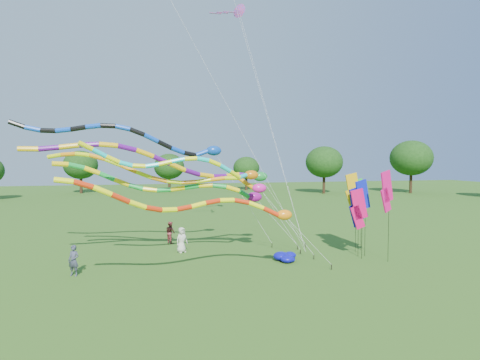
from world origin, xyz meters
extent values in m
plane|color=#265717|center=(0.00, 0.00, 0.00)|extent=(160.00, 160.00, 0.00)
cylinder|color=#382314|center=(36.65, 40.52, 1.57)|extent=(0.50, 0.50, 3.15)
ellipsoid|color=#15380F|center=(36.65, 40.52, 5.68)|extent=(6.65, 6.65, 5.65)
cylinder|color=#382314|center=(24.00, 46.82, 1.32)|extent=(0.50, 0.50, 2.64)
ellipsoid|color=#15380F|center=(24.00, 46.82, 4.77)|extent=(5.58, 5.58, 4.74)
cylinder|color=#382314|center=(10.73, 49.90, 1.72)|extent=(0.50, 0.50, 3.44)
ellipsoid|color=#15380F|center=(10.73, 49.90, 6.20)|extent=(7.25, 7.25, 6.16)
cylinder|color=#382314|center=(-2.66, 53.10, 1.09)|extent=(0.50, 0.50, 2.18)
ellipsoid|color=#15380F|center=(-2.66, 53.10, 3.94)|extent=(4.61, 4.61, 3.92)
cylinder|color=#382314|center=(-17.76, 55.11, 1.21)|extent=(0.50, 0.50, 2.41)
ellipsoid|color=#15380F|center=(-17.76, 55.11, 4.35)|extent=(5.09, 5.09, 4.33)
cylinder|color=black|center=(2.69, 0.86, 0.15)|extent=(0.05, 0.05, 0.30)
cylinder|color=silver|center=(1.25, 0.67, 1.73)|extent=(0.02, 0.02, 4.10)
ellipsoid|color=orange|center=(-0.20, 0.48, 3.17)|extent=(0.84, 0.54, 0.54)
cylinder|color=red|center=(-0.92, 0.48, 3.36)|extent=(0.24, 0.24, 0.86)
cylinder|color=#FFFB0D|center=(-1.68, 0.57, 3.69)|extent=(0.24, 0.24, 0.82)
cylinder|color=red|center=(-2.44, 0.62, 3.92)|extent=(0.24, 0.24, 0.77)
cylinder|color=#FFFB0D|center=(-3.19, 0.61, 3.99)|extent=(0.24, 0.24, 0.75)
cylinder|color=red|center=(-3.93, 0.54, 3.94)|extent=(0.24, 0.24, 0.75)
cylinder|color=#FFFB0D|center=(-4.66, 0.40, 3.82)|extent=(0.24, 0.24, 0.76)
cylinder|color=red|center=(-5.39, 0.20, 3.71)|extent=(0.24, 0.24, 0.76)
cylinder|color=#FFFB0D|center=(-6.10, -0.05, 3.68)|extent=(0.24, 0.24, 0.77)
cylinder|color=red|center=(-6.82, -0.33, 3.78)|extent=(0.24, 0.24, 0.79)
cylinder|color=#FFFB0D|center=(-7.53, -0.62, 4.02)|extent=(0.24, 0.24, 0.83)
cylinder|color=red|center=(-8.25, -0.89, 4.35)|extent=(0.24, 0.24, 0.84)
cylinder|color=#FFFB0D|center=(-8.97, -1.11, 4.71)|extent=(0.24, 0.24, 0.83)
cylinder|color=red|center=(-9.69, -1.28, 5.00)|extent=(0.24, 0.24, 0.78)
cylinder|color=#FFFB0D|center=(-10.43, -1.39, 5.17)|extent=(0.24, 0.24, 0.75)
cylinder|color=black|center=(2.69, 3.20, 0.15)|extent=(0.05, 0.05, 0.30)
cylinder|color=silver|center=(1.08, 3.57, 2.30)|extent=(0.02, 0.02, 5.23)
ellipsoid|color=#E9199E|center=(-0.54, 3.94, 4.32)|extent=(0.87, 0.56, 0.56)
cylinder|color=orange|center=(-1.24, 4.36, 4.61)|extent=(0.25, 0.25, 1.16)
cylinder|color=#D9E60B|center=(-2.02, 4.83, 4.90)|extent=(0.25, 0.25, 0.86)
cylinder|color=orange|center=(-2.86, 5.01, 4.85)|extent=(0.25, 0.25, 0.87)
cylinder|color=#D9E60B|center=(-3.72, 5.13, 4.74)|extent=(0.25, 0.25, 0.88)
cylinder|color=orange|center=(-4.59, 5.19, 4.66)|extent=(0.25, 0.25, 0.88)
cylinder|color=#D9E60B|center=(-5.47, 5.21, 4.69)|extent=(0.25, 0.25, 0.89)
cylinder|color=orange|center=(-6.36, 5.22, 4.84)|extent=(0.25, 0.25, 0.91)
cylinder|color=#D9E60B|center=(-7.24, 5.23, 5.13)|extent=(0.25, 0.25, 0.95)
cylinder|color=orange|center=(-8.11, 5.27, 5.50)|extent=(0.25, 0.25, 0.96)
cylinder|color=#D9E60B|center=(-8.98, 5.36, 5.87)|extent=(0.25, 0.25, 0.93)
cylinder|color=orange|center=(-9.83, 5.51, 6.16)|extent=(0.25, 0.25, 0.89)
cylinder|color=#D9E60B|center=(-10.67, 5.73, 6.32)|extent=(0.25, 0.25, 0.87)
cylinder|color=orange|center=(-11.49, 6.01, 6.34)|extent=(0.25, 0.25, 0.87)
cylinder|color=#D9E60B|center=(-12.29, 6.34, 6.25)|extent=(0.25, 0.25, 0.89)
cylinder|color=black|center=(3.47, 6.37, 0.15)|extent=(0.05, 0.05, 0.30)
cylinder|color=silver|center=(1.74, 6.01, 2.61)|extent=(0.02, 0.02, 5.85)
ellipsoid|color=#18872E|center=(0.01, 5.64, 4.94)|extent=(0.97, 0.62, 0.62)
cylinder|color=#5D0B83|center=(-0.84, 5.70, 5.01)|extent=(0.28, 0.28, 1.06)
cylinder|color=#FBB60D|center=(-1.80, 5.66, 5.04)|extent=(0.28, 0.28, 0.96)
cylinder|color=#5D0B83|center=(-2.70, 5.32, 5.00)|extent=(0.28, 0.28, 0.96)
cylinder|color=#FBB60D|center=(-3.59, 4.94, 5.07)|extent=(0.28, 0.28, 0.98)
cylinder|color=#5D0B83|center=(-4.47, 4.56, 5.28)|extent=(0.28, 0.28, 1.01)
cylinder|color=#FBB60D|center=(-5.37, 4.19, 5.61)|extent=(0.28, 0.28, 1.03)
cylinder|color=#5D0B83|center=(-6.27, 3.87, 6.00)|extent=(0.28, 0.28, 1.04)
cylinder|color=#FBB60D|center=(-7.18, 3.60, 6.38)|extent=(0.28, 0.28, 1.01)
cylinder|color=#5D0B83|center=(-8.10, 3.40, 6.66)|extent=(0.28, 0.28, 0.97)
cylinder|color=#FBB60D|center=(-9.04, 3.26, 6.81)|extent=(0.28, 0.28, 0.95)
cylinder|color=#5D0B83|center=(-10.00, 3.19, 6.81)|extent=(0.28, 0.28, 0.96)
cylinder|color=#FBB60D|center=(-10.96, 3.16, 6.72)|extent=(0.28, 0.28, 0.97)
cylinder|color=#5D0B83|center=(-11.92, 3.15, 6.61)|extent=(0.28, 0.28, 0.97)
cylinder|color=#FBB60D|center=(-12.89, 3.14, 6.57)|extent=(0.28, 0.28, 0.97)
cylinder|color=black|center=(1.25, 6.90, 0.15)|extent=(0.05, 0.05, 0.30)
cylinder|color=silver|center=(-0.80, 6.71, 3.44)|extent=(0.02, 0.02, 7.54)
ellipsoid|color=#0B3EA1|center=(-2.85, 6.52, 6.60)|extent=(0.99, 0.64, 0.64)
cylinder|color=blue|center=(-3.60, 6.48, 6.45)|extent=(0.29, 0.29, 0.87)
cylinder|color=black|center=(-4.40, 6.33, 6.38)|extent=(0.29, 0.29, 0.85)
cylinder|color=blue|center=(-5.20, 6.07, 6.60)|extent=(0.29, 0.29, 0.88)
cylinder|color=black|center=(-5.99, 5.84, 6.93)|extent=(0.29, 0.29, 0.91)
cylinder|color=blue|center=(-6.79, 5.66, 7.31)|extent=(0.29, 0.29, 0.90)
cylinder|color=black|center=(-7.60, 5.55, 7.66)|extent=(0.29, 0.29, 0.87)
cylinder|color=blue|center=(-8.41, 5.50, 7.89)|extent=(0.29, 0.29, 0.83)
cylinder|color=black|center=(-9.23, 5.52, 7.99)|extent=(0.29, 0.29, 0.82)
cylinder|color=blue|center=(-10.05, 5.59, 7.95)|extent=(0.29, 0.29, 0.84)
cylinder|color=black|center=(-10.88, 5.70, 7.84)|extent=(0.29, 0.29, 0.85)
cylinder|color=blue|center=(-11.71, 5.82, 7.72)|extent=(0.29, 0.29, 0.84)
cylinder|color=black|center=(-12.53, 5.92, 7.69)|extent=(0.29, 0.29, 0.83)
cylinder|color=blue|center=(-13.35, 5.99, 7.78)|extent=(0.29, 0.29, 0.84)
cylinder|color=black|center=(-14.17, 6.01, 8.01)|extent=(0.29, 0.29, 0.87)
cylinder|color=black|center=(2.40, 4.64, 0.15)|extent=(0.05, 0.05, 0.30)
cylinder|color=silver|center=(0.66, 4.20, 2.70)|extent=(0.02, 0.02, 6.03)
ellipsoid|color=#CE6A0C|center=(-1.08, 3.76, 5.13)|extent=(0.85, 0.55, 0.55)
cylinder|color=#0CCDD1|center=(-1.69, 3.40, 5.07)|extent=(0.25, 0.25, 0.77)
cylinder|color=#F1F10C|center=(-2.25, 2.99, 5.20)|extent=(0.25, 0.25, 0.75)
cylinder|color=#0CCDD1|center=(-2.86, 2.76, 5.56)|extent=(0.25, 0.25, 0.74)
cylinder|color=#F1F10C|center=(-3.49, 2.60, 5.86)|extent=(0.25, 0.25, 0.70)
cylinder|color=#0CCDD1|center=(-4.13, 2.50, 6.04)|extent=(0.25, 0.25, 0.66)
cylinder|color=#F1F10C|center=(-4.79, 2.46, 6.08)|extent=(0.25, 0.25, 0.67)
cylinder|color=#0CCDD1|center=(-5.46, 2.46, 6.00)|extent=(0.25, 0.25, 0.69)
cylinder|color=#F1F10C|center=(-6.13, 2.49, 5.85)|extent=(0.25, 0.25, 0.69)
cylinder|color=#0CCDD1|center=(-6.81, 2.51, 5.73)|extent=(0.25, 0.25, 0.68)
cylinder|color=#F1F10C|center=(-7.48, 2.51, 5.70)|extent=(0.25, 0.25, 0.67)
cylinder|color=#0CCDD1|center=(-8.13, 2.47, 5.81)|extent=(0.25, 0.25, 0.68)
cylinder|color=#F1F10C|center=(-8.78, 2.37, 6.04)|extent=(0.25, 0.25, 0.71)
cylinder|color=#0CCDD1|center=(-9.40, 2.20, 6.37)|extent=(0.25, 0.25, 0.74)
cylinder|color=#F1F10C|center=(-10.01, 1.96, 6.70)|extent=(0.25, 0.25, 0.73)
cylinder|color=black|center=(2.73, 5.93, 0.15)|extent=(0.05, 0.05, 0.30)
cylinder|color=silver|center=(1.20, 5.85, 1.95)|extent=(0.02, 0.02, 4.53)
ellipsoid|color=#910D7A|center=(-0.33, 5.78, 3.62)|extent=(1.00, 0.64, 0.64)
cylinder|color=green|center=(-1.08, 5.47, 3.85)|extent=(0.29, 0.29, 1.09)
cylinder|color=yellow|center=(-1.89, 5.19, 4.21)|extent=(0.29, 0.29, 0.87)
cylinder|color=green|center=(-2.72, 5.24, 4.40)|extent=(0.29, 0.29, 0.84)
cylinder|color=yellow|center=(-3.55, 5.34, 4.44)|extent=(0.29, 0.29, 0.84)
cylinder|color=green|center=(-4.39, 5.48, 4.37)|extent=(0.29, 0.29, 0.86)
cylinder|color=yellow|center=(-5.22, 5.64, 4.25)|extent=(0.29, 0.29, 0.86)
cylinder|color=green|center=(-6.06, 5.78, 4.17)|extent=(0.29, 0.29, 0.84)
cylinder|color=yellow|center=(-6.89, 5.88, 4.20)|extent=(0.29, 0.29, 0.84)
cylinder|color=green|center=(-7.72, 5.93, 4.37)|extent=(0.29, 0.29, 0.86)
cylinder|color=yellow|center=(-8.54, 5.91, 4.67)|extent=(0.29, 0.29, 0.90)
cylinder|color=green|center=(-9.37, 5.82, 5.03)|extent=(0.29, 0.29, 0.91)
cylinder|color=yellow|center=(-10.19, 5.67, 5.38)|extent=(0.29, 0.29, 0.90)
cylinder|color=green|center=(-11.00, 5.48, 5.65)|extent=(0.29, 0.29, 0.87)
cylinder|color=yellow|center=(-11.82, 5.25, 5.78)|extent=(0.29, 0.29, 0.85)
cylinder|color=black|center=(2.50, 4.00, 0.15)|extent=(0.04, 0.04, 0.30)
cylinder|color=silver|center=(0.21, 4.94, 8.86)|extent=(0.01, 0.01, 17.82)
cylinder|color=black|center=(2.50, 4.00, 0.15)|extent=(0.04, 0.04, 0.30)
cylinder|color=silver|center=(-3.74, 4.16, 11.53)|extent=(0.01, 0.01, 25.70)
cylinder|color=black|center=(2.50, 4.00, 0.15)|extent=(0.04, 0.04, 0.30)
cylinder|color=silver|center=(1.16, 7.37, 8.74)|extent=(0.01, 0.01, 18.38)
cone|color=purple|center=(-0.19, 10.75, 17.18)|extent=(1.45, 1.46, 1.20)
cube|color=purple|center=(-0.89, 10.75, 17.03)|extent=(0.90, 0.12, 0.04)
cube|color=purple|center=(-1.44, 10.75, 16.91)|extent=(0.90, 0.12, 0.04)
cube|color=purple|center=(-1.99, 10.75, 16.79)|extent=(0.90, 0.12, 0.04)
cylinder|color=black|center=(6.73, 1.69, 2.54)|extent=(0.02, 0.02, 5.07)
cube|color=#E30C6C|center=(6.53, 1.61, 4.47)|extent=(1.11, 0.50, 1.93)
cube|color=#E30C6C|center=(6.45, 1.58, 3.67)|extent=(0.96, 0.44, 1.51)
cylinder|color=black|center=(5.59, 2.69, 1.97)|extent=(0.02, 0.02, 3.95)
cube|color=#D50B57|center=(5.37, 2.69, 3.35)|extent=(1.16, 0.12, 1.93)
cube|color=#D50B57|center=(5.29, 2.70, 2.55)|extent=(1.01, 0.11, 1.51)
cylinder|color=black|center=(6.11, 3.20, 2.23)|extent=(0.02, 0.02, 4.46)
cube|color=#0E1AC5|center=(5.89, 3.16, 3.86)|extent=(1.15, 0.28, 1.93)
cube|color=#0E1AC5|center=(5.81, 3.15, 3.06)|extent=(1.00, 0.25, 1.51)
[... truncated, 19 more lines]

